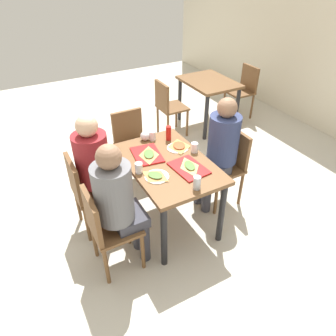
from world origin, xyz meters
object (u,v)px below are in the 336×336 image
(main_table, at_px, (168,171))
(condiment_bottle, at_px, (169,133))
(tray_red_near, at_px, (147,155))
(plastic_cup_c, at_px, (152,136))
(soda_can, at_px, (197,183))
(paper_plate_center, at_px, (178,148))
(chair_near_left, at_px, (86,189))
(chair_far_side, at_px, (228,162))
(paper_plate_near_edge, at_px, (157,177))
(person_in_red, at_px, (97,165))
(pizza_slice_d, at_px, (155,176))
(person_in_brown_jacket, at_px, (118,199))
(chair_near_right, at_px, (106,226))
(plastic_cup_a, at_px, (194,148))
(pizza_slice_a, at_px, (149,154))
(foil_bundle, at_px, (145,136))
(pizza_slice_b, at_px, (190,166))
(chair_left_end, at_px, (131,141))
(plastic_cup_b, at_px, (139,168))
(pizza_slice_c, at_px, (179,146))
(person_far_side, at_px, (220,146))
(background_chair_near, at_px, (168,105))
(tray_red_far, at_px, (189,168))
(background_table, at_px, (209,89))

(main_table, relative_size, condiment_bottle, 7.01)
(tray_red_near, xyz_separation_m, plastic_cup_c, (-0.25, 0.19, 0.04))
(soda_can, bearing_deg, paper_plate_center, 163.90)
(chair_near_left, relative_size, chair_far_side, 1.00)
(paper_plate_near_edge, relative_size, plastic_cup_c, 2.20)
(person_in_red, height_order, pizza_slice_d, person_in_red)
(paper_plate_near_edge, bearing_deg, person_in_brown_jacket, -74.71)
(chair_near_right, relative_size, plastic_cup_a, 8.67)
(pizza_slice_a, bearing_deg, foil_bundle, 161.60)
(main_table, xyz_separation_m, pizza_slice_a, (-0.17, -0.12, 0.13))
(pizza_slice_b, relative_size, condiment_bottle, 1.58)
(chair_left_end, xyz_separation_m, plastic_cup_b, (0.97, -0.32, 0.30))
(plastic_cup_b, distance_m, soda_can, 0.56)
(plastic_cup_b, bearing_deg, foil_bundle, 149.46)
(pizza_slice_b, xyz_separation_m, pizza_slice_c, (-0.37, 0.10, -0.01))
(chair_near_left, height_order, plastic_cup_c, chair_near_left)
(plastic_cup_a, bearing_deg, chair_left_end, -160.94)
(chair_far_side, relative_size, pizza_slice_a, 3.14)
(chair_near_left, bearing_deg, plastic_cup_a, 76.75)
(pizza_slice_b, xyz_separation_m, soda_can, (0.29, -0.11, 0.04))
(main_table, bearing_deg, person_in_brown_jacket, -65.49)
(chair_far_side, height_order, person_far_side, person_far_side)
(chair_left_end, relative_size, soda_can, 7.11)
(pizza_slice_a, distance_m, background_chair_near, 1.83)
(chair_near_left, height_order, paper_plate_near_edge, chair_near_left)
(chair_near_right, distance_m, tray_red_far, 0.91)
(plastic_cup_b, bearing_deg, chair_left_end, 161.97)
(chair_near_left, distance_m, plastic_cup_c, 0.88)
(chair_left_end, bearing_deg, pizza_slice_a, -8.86)
(chair_near_right, xyz_separation_m, soda_can, (0.20, 0.77, 0.31))
(pizza_slice_c, bearing_deg, pizza_slice_a, -88.66)
(main_table, relative_size, paper_plate_center, 5.10)
(tray_red_near, xyz_separation_m, pizza_slice_a, (0.03, 0.01, 0.02))
(plastic_cup_b, height_order, background_chair_near, background_chair_near)
(pizza_slice_a, height_order, pizza_slice_c, pizza_slice_a)
(tray_red_near, bearing_deg, plastic_cup_b, -39.68)
(pizza_slice_d, xyz_separation_m, plastic_cup_b, (-0.14, -0.10, 0.03))
(pizza_slice_c, bearing_deg, tray_red_far, -16.97)
(person_far_side, bearing_deg, person_in_brown_jacket, -77.16)
(plastic_cup_a, xyz_separation_m, plastic_cup_b, (0.06, -0.63, 0.00))
(chair_near_left, xyz_separation_m, pizza_slice_c, (0.10, 0.98, 0.27))
(chair_far_side, relative_size, pizza_slice_d, 3.47)
(pizza_slice_a, relative_size, pizza_slice_c, 1.01)
(person_far_side, distance_m, paper_plate_near_edge, 0.84)
(background_table, bearing_deg, chair_near_left, -59.89)
(foil_bundle, bearing_deg, chair_left_end, 177.72)
(pizza_slice_b, bearing_deg, paper_plate_center, 167.38)
(foil_bundle, bearing_deg, tray_red_near, -21.71)
(tray_red_far, height_order, pizza_slice_d, pizza_slice_d)
(main_table, bearing_deg, paper_plate_near_edge, -50.59)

